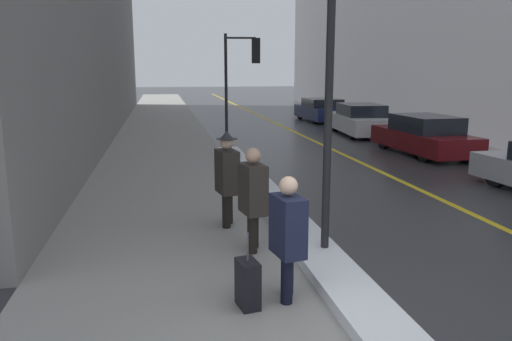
{
  "coord_description": "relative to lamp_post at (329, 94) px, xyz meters",
  "views": [
    {
      "loc": [
        -2.05,
        -4.66,
        2.84
      ],
      "look_at": [
        -0.4,
        4.0,
        1.05
      ],
      "focal_mm": 35.0,
      "sensor_mm": 36.0,
      "label": 1
    }
  ],
  "objects": [
    {
      "name": "pedestrian_in_glasses",
      "position": [
        -1.02,
        0.5,
        -1.57
      ],
      "size": [
        0.41,
        0.59,
        1.66
      ],
      "rotation": [
        0.0,
        0.0,
        -1.39
      ],
      "color": "black",
      "rests_on": "ground"
    },
    {
      "name": "pedestrian_in_fedora",
      "position": [
        -1.25,
        1.86,
        -1.53
      ],
      "size": [
        0.41,
        0.59,
        1.77
      ],
      "rotation": [
        0.0,
        0.0,
        -1.39
      ],
      "color": "black",
      "rests_on": "ground"
    },
    {
      "name": "snow_bank_curb",
      "position": [
        -0.13,
        3.51,
        -2.41
      ],
      "size": [
        0.71,
        13.63,
        0.17
      ],
      "color": "white",
      "rests_on": "ground"
    },
    {
      "name": "pedestrian_trailing",
      "position": [
        -0.91,
        -1.27,
        -1.62
      ],
      "size": [
        0.39,
        0.56,
        1.58
      ],
      "rotation": [
        0.0,
        0.0,
        -1.39
      ],
      "color": "black",
      "rests_on": "ground"
    },
    {
      "name": "sidewalk_slab",
      "position": [
        -2.34,
        12.73,
        -2.49
      ],
      "size": [
        4.0,
        80.0,
        0.01
      ],
      "color": "gray",
      "rests_on": "ground"
    },
    {
      "name": "parked_car_white",
      "position": [
        6.29,
        13.97,
        -1.86
      ],
      "size": [
        2.14,
        4.75,
        1.35
      ],
      "rotation": [
        0.0,
        0.0,
        1.49
      ],
      "color": "silver",
      "rests_on": "ground"
    },
    {
      "name": "lamp_post",
      "position": [
        0.0,
        0.0,
        0.0
      ],
      "size": [
        0.28,
        0.28,
        4.08
      ],
      "color": "black",
      "rests_on": "ground"
    },
    {
      "name": "parked_car_maroon",
      "position": [
        6.37,
        8.56,
        -1.87
      ],
      "size": [
        1.89,
        4.51,
        1.32
      ],
      "rotation": [
        0.0,
        0.0,
        1.61
      ],
      "color": "#600F14",
      "rests_on": "ground"
    },
    {
      "name": "traffic_light_near",
      "position": [
        0.65,
        11.46,
        0.48
      ],
      "size": [
        1.31,
        0.33,
        4.11
      ],
      "rotation": [
        0.0,
        0.0,
        -0.1
      ],
      "color": "black",
      "rests_on": "ground"
    },
    {
      "name": "road_centre_stripe",
      "position": [
        3.66,
        12.73,
        -2.49
      ],
      "size": [
        0.16,
        80.0,
        0.0
      ],
      "color": "gold",
      "rests_on": "ground"
    },
    {
      "name": "rolling_suitcase",
      "position": [
        -1.44,
        -1.4,
        -2.19
      ],
      "size": [
        0.28,
        0.39,
        0.95
      ],
      "rotation": [
        0.0,
        0.0,
        -1.39
      ],
      "color": "black",
      "rests_on": "ground"
    },
    {
      "name": "ground_plane",
      "position": [
        -0.34,
        -2.27,
        -2.5
      ],
      "size": [
        160.0,
        160.0,
        0.0
      ],
      "primitive_type": "plane",
      "color": "#2D2D30"
    },
    {
      "name": "parked_car_navy",
      "position": [
        6.44,
        19.89,
        -1.89
      ],
      "size": [
        1.99,
        4.38,
        1.26
      ],
      "rotation": [
        0.0,
        0.0,
        1.6
      ],
      "color": "navy",
      "rests_on": "ground"
    }
  ]
}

